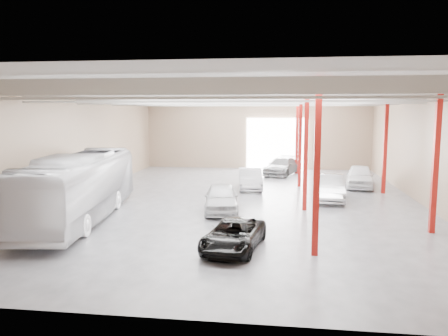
% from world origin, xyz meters
% --- Properties ---
extents(depot_shell, '(22.12, 32.12, 7.06)m').
position_xyz_m(depot_shell, '(0.13, 0.48, 4.98)').
color(depot_shell, '#4C4C51').
rests_on(depot_shell, ground).
extents(coach_bus, '(4.45, 12.75, 3.48)m').
position_xyz_m(coach_bus, '(-8.05, -5.75, 1.74)').
color(coach_bus, silver).
rests_on(coach_bus, ground).
extents(black_sedan, '(2.68, 4.68, 1.23)m').
position_xyz_m(black_sedan, '(0.53, -9.72, 0.61)').
color(black_sedan, black).
rests_on(black_sedan, ground).
extents(car_row_a, '(2.50, 4.85, 1.58)m').
position_xyz_m(car_row_a, '(-0.92, -3.00, 0.79)').
color(car_row_a, silver).
rests_on(car_row_a, ground).
extents(car_row_b, '(2.15, 4.82, 1.54)m').
position_xyz_m(car_row_b, '(0.18, 4.50, 0.77)').
color(car_row_b, silver).
rests_on(car_row_b, ground).
extents(car_row_c, '(3.73, 5.73, 1.54)m').
position_xyz_m(car_row_c, '(2.50, 12.00, 0.77)').
color(car_row_c, slate).
rests_on(car_row_c, ground).
extents(car_right_near, '(1.96, 5.03, 1.63)m').
position_xyz_m(car_right_near, '(5.50, 1.09, 0.82)').
color(car_right_near, silver).
rests_on(car_right_near, ground).
extents(car_right_far, '(2.65, 5.08, 1.65)m').
position_xyz_m(car_right_far, '(8.30, 6.29, 0.82)').
color(car_right_far, white).
rests_on(car_right_far, ground).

